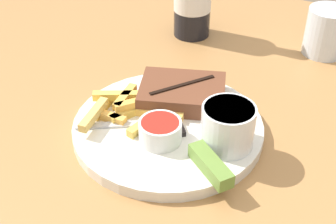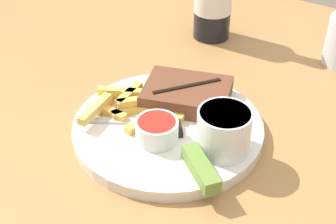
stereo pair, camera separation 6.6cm
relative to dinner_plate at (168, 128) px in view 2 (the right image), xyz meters
The scene contains 9 objects.
dining_table 0.09m from the dinner_plate, ahead, with size 1.19×1.14×0.74m.
dinner_plate is the anchor object (origin of this frame).
steak_portion 0.07m from the dinner_plate, 95.37° to the left, with size 0.15×0.13×0.03m.
fries_pile 0.07m from the dinner_plate, behind, with size 0.14×0.13×0.02m.
coleslaw_cup 0.10m from the dinner_plate, ahead, with size 0.07×0.07×0.06m.
dipping_sauce_cup 0.05m from the dinner_plate, 79.23° to the right, with size 0.06×0.06×0.03m.
pickle_spear 0.11m from the dinner_plate, 35.14° to the right, with size 0.08×0.06×0.02m.
fork_utensil 0.07m from the dinner_plate, 148.84° to the right, with size 0.12×0.08×0.00m.
knife_utensil 0.03m from the dinner_plate, 110.08° to the left, with size 0.12×0.14×0.01m.
Camera 2 is at (0.30, -0.44, 1.18)m, focal length 50.00 mm.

